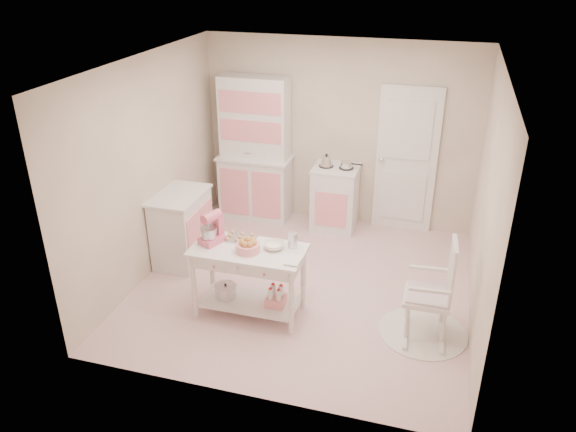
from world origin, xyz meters
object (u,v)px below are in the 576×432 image
at_px(work_table, 249,281).
at_px(stand_mixer, 211,229).
at_px(stove, 335,198).
at_px(rocking_chair, 428,289).
at_px(bread_basket, 248,248).
at_px(hutch, 254,150).
at_px(base_cabinet, 182,228).

xyz_separation_m(work_table, stand_mixer, (-0.42, 0.02, 0.57)).
bearing_deg(stove, rocking_chair, -56.83).
relative_size(stove, bread_basket, 3.68).
height_order(stand_mixer, bread_basket, stand_mixer).
bearing_deg(stove, stand_mixer, -111.21).
height_order(rocking_chair, work_table, rocking_chair).
relative_size(hutch, rocking_chair, 1.89).
relative_size(hutch, bread_basket, 8.32).
bearing_deg(hutch, bread_basket, -72.45).
relative_size(hutch, stand_mixer, 6.12).
height_order(base_cabinet, bread_basket, base_cabinet).
bearing_deg(work_table, hutch, 107.46).
distance_m(stove, stand_mixer, 2.49).
distance_m(rocking_chair, stand_mixer, 2.33).
xyz_separation_m(base_cabinet, work_table, (1.20, -0.85, -0.06)).
bearing_deg(base_cabinet, rocking_chair, -12.87).
bearing_deg(work_table, stove, 78.60).
bearing_deg(work_table, rocking_chair, 4.62).
bearing_deg(work_table, base_cabinet, 144.67).
relative_size(hutch, work_table, 1.73).
bearing_deg(rocking_chair, work_table, -179.20).
distance_m(hutch, rocking_chair, 3.44).
bearing_deg(base_cabinet, hutch, 72.75).
bearing_deg(bread_basket, base_cabinet, 143.57).
height_order(base_cabinet, rocking_chair, rocking_chair).
xyz_separation_m(stove, stand_mixer, (-0.88, -2.27, 0.51)).
height_order(hutch, rocking_chair, hutch).
xyz_separation_m(hutch, stand_mixer, (0.32, -2.32, -0.07)).
relative_size(base_cabinet, bread_basket, 3.68).
relative_size(stand_mixer, bread_basket, 1.36).
bearing_deg(rocking_chair, bread_basket, -177.62).
distance_m(stove, base_cabinet, 2.20).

